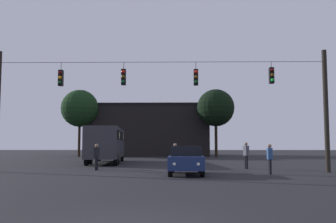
{
  "coord_description": "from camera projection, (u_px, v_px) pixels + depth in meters",
  "views": [
    {
      "loc": [
        0.78,
        -7.67,
        1.59
      ],
      "look_at": [
        0.44,
        14.29,
        3.51
      ],
      "focal_mm": 40.66,
      "sensor_mm": 36.0,
      "label": 1
    }
  ],
  "objects": [
    {
      "name": "pedestrian_crossing_right",
      "position": [
        97.0,
        155.0,
        23.7
      ],
      "size": [
        0.32,
        0.4,
        1.65
      ],
      "color": "black",
      "rests_on": "ground"
    },
    {
      "name": "tree_behind_building",
      "position": [
        80.0,
        108.0,
        50.5
      ],
      "size": [
        4.94,
        4.94,
        8.89
      ],
      "color": "black",
      "rests_on": "ground"
    },
    {
      "name": "pedestrian_near_bus",
      "position": [
        270.0,
        157.0,
        20.39
      ],
      "size": [
        0.25,
        0.36,
        1.63
      ],
      "color": "black",
      "rests_on": "ground"
    },
    {
      "name": "overhead_signal_span",
      "position": [
        161.0,
        101.0,
        22.46
      ],
      "size": [
        19.71,
        0.44,
        7.2
      ],
      "color": "black",
      "rests_on": "ground"
    },
    {
      "name": "pedestrian_trailing",
      "position": [
        175.0,
        155.0,
        24.65
      ],
      "size": [
        0.26,
        0.38,
        1.68
      ],
      "color": "black",
      "rests_on": "ground"
    },
    {
      "name": "ground_plane",
      "position": [
        165.0,
        164.0,
        31.91
      ],
      "size": [
        168.0,
        168.0,
        0.0
      ],
      "primitive_type": "plane",
      "color": "black",
      "rests_on": "ground"
    },
    {
      "name": "car_near_right",
      "position": [
        186.0,
        160.0,
        20.33
      ],
      "size": [
        1.93,
        4.38,
        1.52
      ],
      "color": "navy",
      "rests_on": "ground"
    },
    {
      "name": "pedestrian_crossing_left",
      "position": [
        246.0,
        154.0,
        25.1
      ],
      "size": [
        0.36,
        0.42,
        1.76
      ],
      "color": "black",
      "rests_on": "ground"
    },
    {
      "name": "corner_building",
      "position": [
        150.0,
        131.0,
        56.72
      ],
      "size": [
        16.7,
        12.98,
        7.19
      ],
      "color": "black",
      "rests_on": "ground"
    },
    {
      "name": "city_bus",
      "position": [
        107.0,
        142.0,
        33.23
      ],
      "size": [
        3.36,
        11.16,
        3.0
      ],
      "color": "#2D2D33",
      "rests_on": "ground"
    },
    {
      "name": "pedestrian_crossing_center",
      "position": [
        96.0,
        156.0,
        25.18
      ],
      "size": [
        0.3,
        0.4,
        1.56
      ],
      "color": "black",
      "rests_on": "ground"
    },
    {
      "name": "tree_left_silhouette",
      "position": [
        216.0,
        108.0,
        49.19
      ],
      "size": [
        4.83,
        4.83,
        8.77
      ],
      "color": "black",
      "rests_on": "ground"
    }
  ]
}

